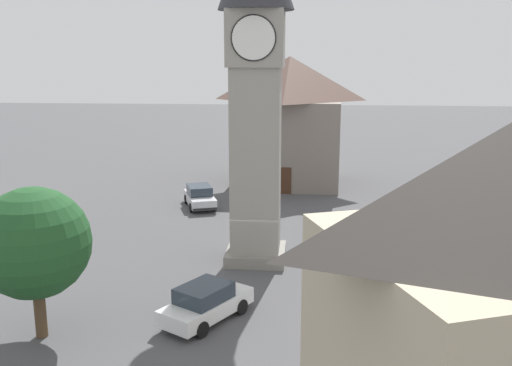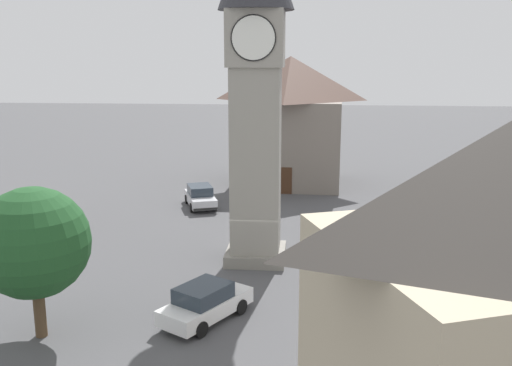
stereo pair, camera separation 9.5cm
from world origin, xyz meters
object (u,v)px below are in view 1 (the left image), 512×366
object	(u,v)px
tree	(34,243)
pedestrian	(410,290)
car_black_far	(359,227)
car_blue_kerb	(200,196)
building_corner_back	(509,347)
building_shop_left	(289,120)
car_white_side	(23,229)
car_silver_kerb	(206,302)
clock_tower	(256,56)

from	to	relation	value
tree	pedestrian	bearing A→B (deg)	12.93
car_black_far	tree	bearing A→B (deg)	-135.26
car_blue_kerb	tree	xyz separation A→B (m)	(-2.52, -19.38, 2.95)
pedestrian	car_blue_kerb	bearing A→B (deg)	126.14
building_corner_back	building_shop_left	bearing A→B (deg)	98.35
car_white_side	building_corner_back	world-z (taller)	building_corner_back
car_blue_kerb	building_corner_back	size ratio (longest dim) A/B	0.47
pedestrian	building_shop_left	world-z (taller)	building_shop_left
car_silver_kerb	car_white_side	xyz separation A→B (m)	(-12.22, 9.01, 0.00)
tree	building_shop_left	distance (m)	29.03
car_silver_kerb	building_shop_left	xyz separation A→B (m)	(2.58, 25.81, 4.60)
car_black_far	building_shop_left	xyz separation A→B (m)	(-4.49, 14.73, 4.60)
building_shop_left	car_white_side	bearing A→B (deg)	-131.37
car_blue_kerb	building_shop_left	world-z (taller)	building_shop_left
car_black_far	tree	xyz separation A→B (m)	(-13.07, -12.95, 2.95)
car_silver_kerb	building_shop_left	size ratio (longest dim) A/B	0.42
clock_tower	building_shop_left	size ratio (longest dim) A/B	1.71
car_white_side	clock_tower	bearing A→B (deg)	-7.84
car_white_side	building_corner_back	bearing A→B (deg)	-43.91
building_shop_left	tree	bearing A→B (deg)	-107.22
car_blue_kerb	car_white_side	bearing A→B (deg)	-135.81
car_blue_kerb	clock_tower	bearing A→B (deg)	-64.78
tree	building_shop_left	xyz separation A→B (m)	(8.58, 27.68, 1.64)
car_black_far	building_corner_back	distance (m)	21.83
car_black_far	pedestrian	bearing A→B (deg)	-82.88
clock_tower	building_shop_left	world-z (taller)	clock_tower
car_white_side	pedestrian	bearing A→B (deg)	-20.34
car_black_far	tree	distance (m)	18.64
car_blue_kerb	car_black_far	xyz separation A→B (m)	(10.55, -6.42, 0.00)
car_silver_kerb	tree	xyz separation A→B (m)	(-6.00, -1.87, 2.95)
car_white_side	building_shop_left	world-z (taller)	building_shop_left
pedestrian	tree	xyz separation A→B (m)	(-14.28, -3.28, 2.71)
car_silver_kerb	car_black_far	distance (m)	13.15
clock_tower	car_white_side	distance (m)	16.83
tree	building_shop_left	size ratio (longest dim) A/B	0.55
car_white_side	pedestrian	xyz separation A→B (m)	(20.50, -7.60, 0.25)
car_blue_kerb	pedestrian	xyz separation A→B (m)	(11.76, -16.10, 0.25)
clock_tower	car_silver_kerb	size ratio (longest dim) A/B	4.08
clock_tower	car_silver_kerb	xyz separation A→B (m)	(-1.41, -7.13, -9.69)
car_silver_kerb	pedestrian	world-z (taller)	pedestrian
car_silver_kerb	tree	bearing A→B (deg)	-162.71
car_white_side	car_black_far	world-z (taller)	same
car_silver_kerb	tree	world-z (taller)	tree
tree	building_corner_back	world-z (taller)	building_corner_back
car_blue_kerb	car_silver_kerb	xyz separation A→B (m)	(3.48, -17.51, 0.00)
car_white_side	tree	world-z (taller)	tree
clock_tower	tree	size ratio (longest dim) A/B	3.09
car_black_far	building_corner_back	size ratio (longest dim) A/B	0.47
car_silver_kerb	building_shop_left	bearing A→B (deg)	84.30
car_white_side	tree	size ratio (longest dim) A/B	0.74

